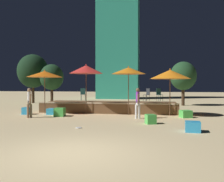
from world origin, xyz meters
TOP-DOWN VIEW (x-y plane):
  - ground_plane at (0.00, 0.00)m, footprint 120.00×120.00m
  - wooden_deck at (-0.84, 10.73)m, footprint 9.20×3.12m
  - patio_umbrella_0 at (3.18, 8.99)m, footprint 2.46×2.46m
  - patio_umbrella_1 at (0.65, 8.96)m, footprint 2.14×2.14m
  - patio_umbrella_2 at (-2.09, 8.98)m, footprint 2.17×2.17m
  - patio_umbrella_3 at (-4.84, 8.81)m, footprint 2.30×2.30m
  - cube_seat_0 at (4.02, 8.21)m, footprint 0.74×0.74m
  - cube_seat_1 at (3.76, 3.79)m, footprint 0.63×0.63m
  - cube_seat_2 at (2.07, 5.56)m, footprint 0.58×0.58m
  - cube_seat_3 at (-5.77, 8.17)m, footprint 0.49×0.49m
  - cube_seat_4 at (-4.14, 8.36)m, footprint 0.60×0.60m
  - cube_seat_5 at (-3.34, 7.59)m, footprint 0.63×0.63m
  - person_0 at (1.34, 7.28)m, footprint 0.29×0.49m
  - person_1 at (-4.79, 6.66)m, footprint 0.44×0.40m
  - bistro_chair_0 at (-2.93, 11.17)m, footprint 0.40×0.40m
  - bistro_chair_1 at (2.58, 11.45)m, footprint 0.46×0.46m
  - bistro_chair_2 at (1.75, 11.14)m, footprint 0.48×0.48m
  - frisbee_disc at (-1.00, 3.84)m, footprint 0.26×0.26m
  - background_tree_0 at (-7.84, 16.94)m, footprint 2.33×2.33m
  - background_tree_1 at (-10.10, 17.45)m, footprint 3.14×3.14m
  - background_tree_2 at (4.82, 16.77)m, footprint 2.35×2.35m
  - distant_building at (-2.64, 27.37)m, footprint 5.58×3.53m

SIDE VIEW (x-z plane):
  - ground_plane at x=0.00m, z-range 0.00..0.00m
  - frisbee_disc at x=-1.00m, z-range 0.00..0.03m
  - cube_seat_4 at x=-4.14m, z-range 0.00..0.39m
  - cube_seat_1 at x=3.76m, z-range 0.00..0.41m
  - cube_seat_0 at x=4.02m, z-range 0.00..0.42m
  - cube_seat_3 at x=-5.77m, z-range 0.00..0.44m
  - cube_seat_2 at x=2.07m, z-range 0.00..0.45m
  - cube_seat_5 at x=-3.34m, z-range 0.00..0.50m
  - wooden_deck at x=-0.84m, z-range -0.04..0.69m
  - person_1 at x=-4.79m, z-range 0.07..1.76m
  - person_0 at x=1.34m, z-range 0.07..1.77m
  - bistro_chair_0 at x=-2.93m, z-range 0.82..1.72m
  - bistro_chair_1 at x=2.58m, z-range 0.82..1.72m
  - bistro_chair_2 at x=1.75m, z-range 0.82..1.72m
  - patio_umbrella_0 at x=3.18m, z-range 1.08..3.95m
  - patio_umbrella_3 at x=-4.84m, z-range 1.15..4.01m
  - background_tree_0 at x=-7.84m, z-range 0.67..4.60m
  - background_tree_2 at x=4.82m, z-range 0.68..4.66m
  - patio_umbrella_1 at x=0.65m, z-range 1.23..4.28m
  - patio_umbrella_2 at x=-2.09m, z-range 1.26..4.48m
  - background_tree_1 at x=-10.10m, z-range 0.77..5.79m
  - distant_building at x=-2.64m, z-range 0.00..14.40m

